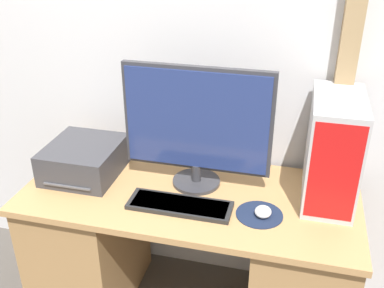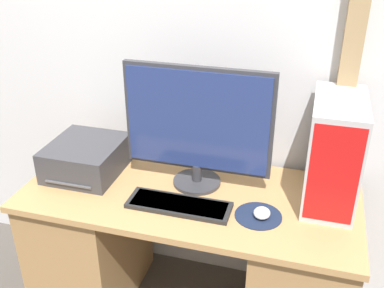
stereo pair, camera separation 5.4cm
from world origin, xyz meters
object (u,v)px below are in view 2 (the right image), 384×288
object	(u,v)px
computer_tower	(334,152)
mouse	(262,213)
printer	(86,158)
keyboard	(179,205)
monitor	(197,124)

from	to	relation	value
computer_tower	mouse	bearing A→B (deg)	-139.14
printer	keyboard	bearing A→B (deg)	-17.25
keyboard	monitor	bearing A→B (deg)	83.98
mouse	computer_tower	size ratio (longest dim) A/B	0.17
keyboard	computer_tower	world-z (taller)	computer_tower
mouse	printer	size ratio (longest dim) A/B	0.22
monitor	mouse	size ratio (longest dim) A/B	8.37
monitor	computer_tower	bearing A→B (deg)	3.06
monitor	keyboard	distance (m)	0.35
keyboard	computer_tower	size ratio (longest dim) A/B	0.96
monitor	keyboard	bearing A→B (deg)	-96.02
mouse	monitor	bearing A→B (deg)	150.19
keyboard	printer	size ratio (longest dim) A/B	1.23
printer	mouse	bearing A→B (deg)	-9.11
keyboard	printer	xyz separation A→B (m)	(-0.51, 0.16, 0.06)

